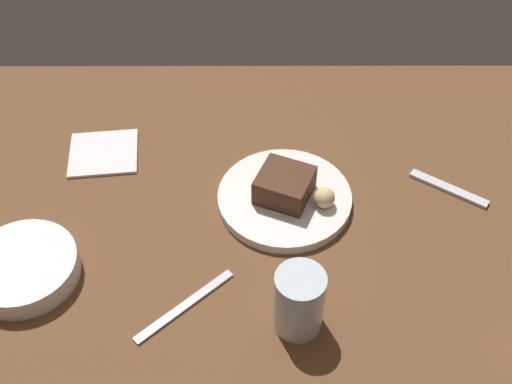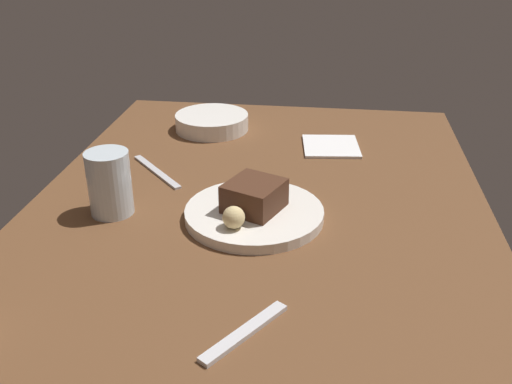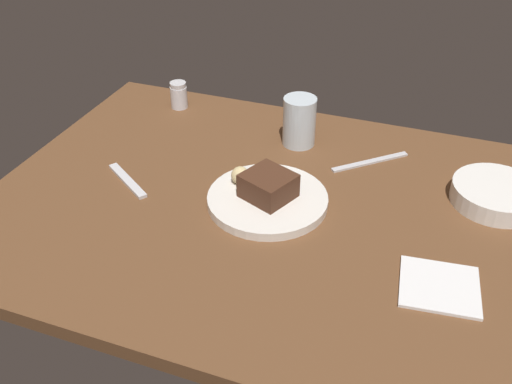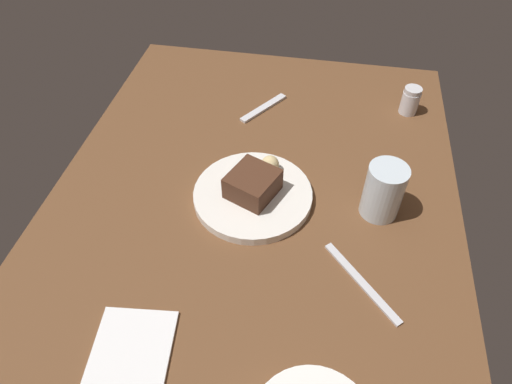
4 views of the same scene
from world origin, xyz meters
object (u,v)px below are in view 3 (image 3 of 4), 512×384
Objects in this scene: dessert_spoon at (127,181)px; dessert_plate at (268,199)px; side_bowl at (496,194)px; chocolate_cake_slice at (269,185)px; folded_napkin at (439,287)px; salt_shaker at (179,95)px; bread_roll at (240,175)px; water_glass at (299,121)px; butter_knife at (370,162)px.

dessert_plate is at bearing -139.60° from dessert_spoon.
side_bowl is at bearing -131.07° from dessert_spoon.
chocolate_cake_slice reaches higher than dessert_spoon.
dessert_spoon reaches higher than folded_napkin.
salt_shaker is (-35.84, 32.34, 2.48)cm from dessert_plate.
dessert_plate is 30.72cm from dessert_spoon.
side_bowl reaches higher than dessert_plate.
bread_roll is at bearing 162.88° from dessert_plate.
chocolate_cake_slice is at bearing -42.09° from salt_shaker.
chocolate_cake_slice is 25.19cm from water_glass.
butter_knife is at bearing 53.69° from chocolate_cake_slice.
chocolate_cake_slice is (0.11, -0.12, 3.44)cm from dessert_plate.
dessert_plate is at bearing -17.12° from bread_roll.
side_bowl is at bearing 15.51° from bread_roll.
dessert_plate is 1.37× the size of side_bowl.
salt_shaker is at bearing 147.31° from folded_napkin.
side_bowl reaches higher than butter_knife.
bread_roll is at bearing 162.23° from chocolate_cake_slice.
chocolate_cake_slice is 0.61× the size of dessert_spoon.
salt_shaker is at bearing -53.33° from butter_knife.
folded_napkin is (-7.93, -29.02, -1.64)cm from side_bowl.
dessert_spoon is at bearing -167.26° from bread_roll.
dessert_plate is 2.66× the size of chocolate_cake_slice.
dessert_spoon is at bearing -81.54° from salt_shaker.
folded_napkin is at bearing -154.24° from dessert_spoon.
chocolate_cake_slice is at bearing 159.57° from folded_napkin.
dessert_plate is at bearing 159.46° from folded_napkin.
water_glass is 52.79cm from folded_napkin.
chocolate_cake_slice is 31.07cm from dessert_spoon.
water_glass reaches higher than salt_shaker.
bread_roll is 0.29× the size of folded_napkin.
folded_napkin is at bearing -32.69° from salt_shaker.
side_bowl reaches higher than folded_napkin.
folded_napkin is (41.81, -15.21, -3.43)cm from bread_roll.
side_bowl is (44.06, -9.09, -3.83)cm from water_glass.
folded_napkin is at bearing 75.50° from butter_knife.
chocolate_cake_slice is 0.79× the size of water_glass.
dessert_plate is at bearing -42.07° from salt_shaker.
salt_shaker is 0.46× the size of dessert_spoon.
salt_shaker is at bearing 137.91° from chocolate_cake_slice.
water_glass is (34.70, -7.35, 2.36)cm from salt_shaker.
dessert_spoon is at bearing -13.88° from butter_knife.
folded_napkin is at bearing -19.99° from bread_roll.
dessert_plate is 27.57cm from butter_knife.
water_glass is at bearing -101.83° from dessert_spoon.
bread_roll is 24.55cm from dessert_spoon.
salt_shaker is (-29.02, 30.24, -0.32)cm from bread_roll.
salt_shaker is at bearing 137.93° from dessert_plate.
dessert_plate is 2.10× the size of water_glass.
dessert_spoon is 53.40cm from butter_knife.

